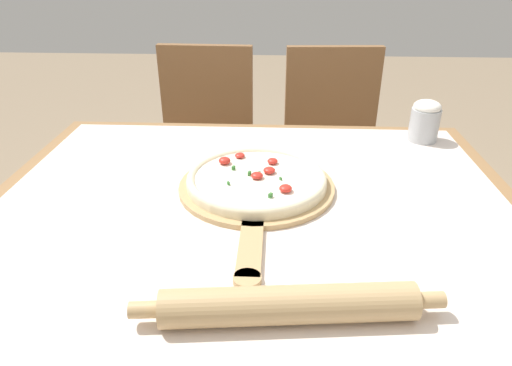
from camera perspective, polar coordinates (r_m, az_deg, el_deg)
dining_table at (r=1.08m, az=-0.45°, el=-7.39°), size 1.23×1.03×0.74m
towel_cloth at (r=1.02m, az=-0.48°, el=-2.61°), size 1.15×0.95×0.00m
pizza_peel at (r=1.06m, az=0.03°, el=-0.89°), size 0.37×0.55×0.01m
pizza at (r=1.07m, az=0.08°, el=0.52°), size 0.33×0.33×0.04m
rolling_pin at (r=0.72m, az=4.11°, el=-14.94°), size 0.48×0.10×0.06m
chair_left at (r=1.90m, az=-6.40°, el=5.00°), size 0.41×0.41×0.91m
chair_right at (r=1.90m, az=9.46°, el=4.67°), size 0.42×0.42×0.91m
flour_cup at (r=1.42m, az=20.36°, el=7.36°), size 0.08×0.08×0.12m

